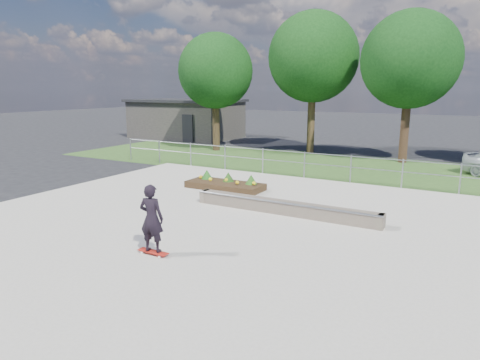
# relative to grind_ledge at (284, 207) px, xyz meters

# --- Properties ---
(ground) EXTENTS (120.00, 120.00, 0.00)m
(ground) POSITION_rel_grind_ledge_xyz_m (-1.43, -2.05, -0.26)
(ground) COLOR black
(ground) RESTS_ON ground
(grass_verge) EXTENTS (30.00, 8.00, 0.02)m
(grass_verge) POSITION_rel_grind_ledge_xyz_m (-1.43, 8.95, -0.25)
(grass_verge) COLOR #2B4A1D
(grass_verge) RESTS_ON ground
(concrete_slab) EXTENTS (15.00, 15.00, 0.06)m
(concrete_slab) POSITION_rel_grind_ledge_xyz_m (-1.43, -2.05, -0.23)
(concrete_slab) COLOR #A39D91
(concrete_slab) RESTS_ON ground
(fence) EXTENTS (20.06, 0.06, 1.20)m
(fence) POSITION_rel_grind_ledge_xyz_m (-1.43, 5.45, 0.51)
(fence) COLOR #94969C
(fence) RESTS_ON ground
(building) EXTENTS (8.40, 5.40, 3.00)m
(building) POSITION_rel_grind_ledge_xyz_m (-15.43, 15.94, 1.25)
(building) COLOR #2E2C29
(building) RESTS_ON ground
(tree_far_left) EXTENTS (4.55, 4.55, 7.15)m
(tree_far_left) POSITION_rel_grind_ledge_xyz_m (-9.43, 10.95, 4.59)
(tree_far_left) COLOR black
(tree_far_left) RESTS_ON ground
(tree_mid_left) EXTENTS (5.25, 5.25, 8.25)m
(tree_mid_left) POSITION_rel_grind_ledge_xyz_m (-3.93, 12.95, 5.34)
(tree_mid_left) COLOR #362615
(tree_mid_left) RESTS_ON ground
(tree_mid_right) EXTENTS (4.90, 4.90, 7.70)m
(tree_mid_right) POSITION_rel_grind_ledge_xyz_m (1.57, 11.95, 4.97)
(tree_mid_right) COLOR black
(tree_mid_right) RESTS_ON ground
(grind_ledge) EXTENTS (6.00, 0.44, 0.43)m
(grind_ledge) POSITION_rel_grind_ledge_xyz_m (0.00, 0.00, 0.00)
(grind_ledge) COLOR brown
(grind_ledge) RESTS_ON concrete_slab
(planter_bed) EXTENTS (3.00, 1.20, 0.61)m
(planter_bed) POSITION_rel_grind_ledge_xyz_m (-3.32, 2.02, -0.02)
(planter_bed) COLOR black
(planter_bed) RESTS_ON concrete_slab
(skateboarder) EXTENTS (0.80, 0.49, 1.68)m
(skateboarder) POSITION_rel_grind_ledge_xyz_m (-1.31, -4.53, 0.67)
(skateboarder) COLOR white
(skateboarder) RESTS_ON concrete_slab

